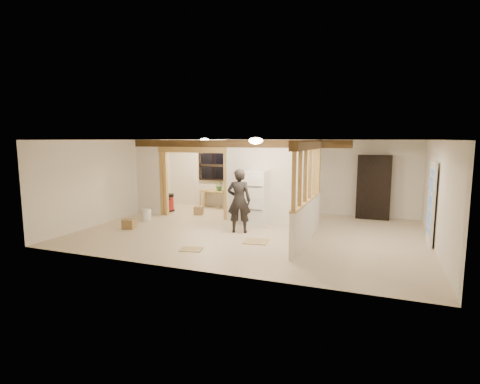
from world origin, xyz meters
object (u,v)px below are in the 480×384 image
at_px(refrigerator, 256,198).
at_px(work_table, 214,199).
at_px(bookshelf, 374,187).
at_px(woman, 239,201).
at_px(shop_vac, 168,202).

xyz_separation_m(refrigerator, work_table, (-2.33, 2.13, -0.49)).
bearing_deg(refrigerator, bookshelf, 34.67).
distance_m(woman, bookshelf, 4.60).
distance_m(woman, work_table, 3.81).
bearing_deg(woman, bookshelf, -153.10).
relative_size(refrigerator, shop_vac, 2.58).
bearing_deg(work_table, shop_vac, -125.28).
xyz_separation_m(woman, shop_vac, (-3.43, 1.92, -0.56)).
relative_size(work_table, shop_vac, 1.63).
xyz_separation_m(work_table, shop_vac, (-1.27, -1.17, -0.01)).
bearing_deg(shop_vac, woman, -29.21).
xyz_separation_m(refrigerator, bookshelf, (3.17, 2.20, 0.20)).
distance_m(shop_vac, bookshelf, 6.92).
bearing_deg(refrigerator, woman, -99.58).
distance_m(work_table, bookshelf, 5.55).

